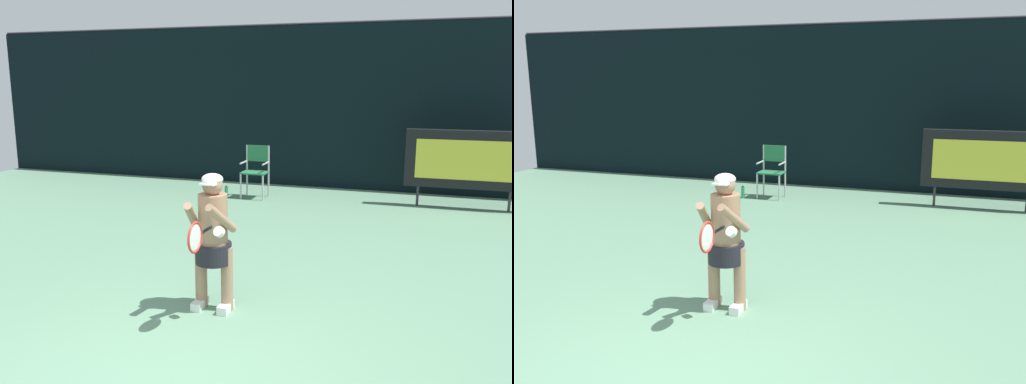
% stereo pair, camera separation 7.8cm
% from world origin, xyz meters
% --- Properties ---
extents(backdrop_screen, '(18.00, 0.12, 3.66)m').
position_xyz_m(backdrop_screen, '(0.00, 8.50, 1.81)').
color(backdrop_screen, black).
rests_on(backdrop_screen, ground).
extents(scoreboard, '(2.20, 0.21, 1.50)m').
position_xyz_m(scoreboard, '(2.56, 7.25, 0.95)').
color(scoreboard, black).
rests_on(scoreboard, ground).
extents(umpire_chair, '(0.52, 0.44, 1.08)m').
position_xyz_m(umpire_chair, '(-1.52, 6.98, 0.62)').
color(umpire_chair, '#B7B7BC').
rests_on(umpire_chair, ground).
extents(water_bottle, '(0.07, 0.07, 0.27)m').
position_xyz_m(water_bottle, '(-2.06, 6.68, 0.12)').
color(water_bottle, '#248B4C').
rests_on(water_bottle, ground).
extents(tennis_player, '(0.53, 0.60, 1.48)m').
position_xyz_m(tennis_player, '(-0.20, 1.55, 0.81)').
color(tennis_player, white).
rests_on(tennis_player, ground).
extents(tennis_racket, '(0.03, 0.60, 0.31)m').
position_xyz_m(tennis_racket, '(-0.16, 1.05, 0.95)').
color(tennis_racket, black).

